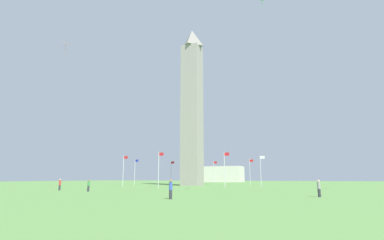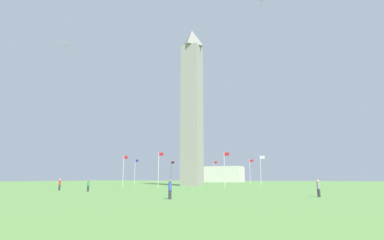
{
  "view_description": "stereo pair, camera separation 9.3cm",
  "coord_description": "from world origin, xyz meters",
  "views": [
    {
      "loc": [
        28.77,
        -68.12,
        1.89
      ],
      "look_at": [
        0.0,
        0.0,
        16.75
      ],
      "focal_mm": 27.04,
      "sensor_mm": 36.0,
      "label": 1
    },
    {
      "loc": [
        28.85,
        -68.08,
        1.89
      ],
      "look_at": [
        0.0,
        0.0,
        16.75
      ],
      "focal_mm": 27.04,
      "sensor_mm": 36.0,
      "label": 2
    }
  ],
  "objects": [
    {
      "name": "obelisk_monument",
      "position": [
        0.0,
        0.0,
        21.09
      ],
      "size": [
        4.64,
        4.64,
        42.18
      ],
      "color": "gray",
      "rests_on": "ground"
    },
    {
      "name": "distant_building",
      "position": [
        -14.24,
        65.8,
        3.62
      ],
      "size": [
        22.91,
        11.01,
        7.23
      ],
      "color": "beige",
      "rests_on": "ground"
    },
    {
      "name": "kite_orange_diamond",
      "position": [
        -16.49,
        -27.61,
        28.96
      ],
      "size": [
        1.47,
        1.7,
        2.53
      ],
      "color": "orange"
    },
    {
      "name": "flagpole_e",
      "position": [
        0.07,
        17.12,
        3.88
      ],
      "size": [
        1.12,
        0.14,
        7.02
      ],
      "color": "silver",
      "rests_on": "ground"
    },
    {
      "name": "person_blue_shirt",
      "position": [
        16.47,
        -43.99,
        0.87
      ],
      "size": [
        0.32,
        0.32,
        1.74
      ],
      "rotation": [
        0.0,
        0.0,
        1.93
      ],
      "color": "#2D2D38",
      "rests_on": "ground"
    },
    {
      "name": "ground_plane",
      "position": [
        0.0,
        0.0,
        0.0
      ],
      "size": [
        260.0,
        260.0,
        0.0
      ],
      "primitive_type": "plane",
      "color": "#609347"
    },
    {
      "name": "flagpole_se",
      "position": [
        -12.04,
        12.11,
        3.88
      ],
      "size": [
        1.12,
        0.14,
        7.02
      ],
      "color": "silver",
      "rests_on": "ground"
    },
    {
      "name": "flagpole_w",
      "position": [
        0.07,
        -17.12,
        3.88
      ],
      "size": [
        1.12,
        0.14,
        7.02
      ],
      "color": "silver",
      "rests_on": "ground"
    },
    {
      "name": "flagpole_s",
      "position": [
        -17.05,
        0.0,
        3.88
      ],
      "size": [
        1.12,
        0.14,
        7.02
      ],
      "color": "silver",
      "rests_on": "ground"
    },
    {
      "name": "flagpole_sw",
      "position": [
        -12.04,
        -12.11,
        3.88
      ],
      "size": [
        1.12,
        0.14,
        7.02
      ],
      "color": "silver",
      "rests_on": "ground"
    },
    {
      "name": "person_green_shirt",
      "position": [
        -1.32,
        -34.93,
        0.82
      ],
      "size": [
        0.32,
        0.32,
        1.66
      ],
      "rotation": [
        0.0,
        0.0,
        2.1
      ],
      "color": "#2D2D38",
      "rests_on": "ground"
    },
    {
      "name": "person_gray_shirt",
      "position": [
        28.94,
        -35.5,
        0.85
      ],
      "size": [
        0.32,
        0.32,
        1.71
      ],
      "rotation": [
        0.0,
        0.0,
        2.27
      ],
      "color": "#2D2D38",
      "rests_on": "ground"
    },
    {
      "name": "flagpole_ne",
      "position": [
        12.17,
        12.11,
        3.88
      ],
      "size": [
        1.12,
        0.14,
        7.02
      ],
      "color": "silver",
      "rests_on": "ground"
    },
    {
      "name": "person_red_shirt",
      "position": [
        -7.94,
        -33.89,
        0.88
      ],
      "size": [
        0.32,
        0.32,
        1.76
      ],
      "rotation": [
        0.0,
        0.0,
        1.56
      ],
      "color": "#2D2D38",
      "rests_on": "ground"
    },
    {
      "name": "flagpole_n",
      "position": [
        17.19,
        0.0,
        3.88
      ],
      "size": [
        1.12,
        0.14,
        7.02
      ],
      "color": "silver",
      "rests_on": "ground"
    },
    {
      "name": "flagpole_nw",
      "position": [
        12.17,
        -12.11,
        3.88
      ],
      "size": [
        1.12,
        0.14,
        7.02
      ],
      "color": "silver",
      "rests_on": "ground"
    }
  ]
}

